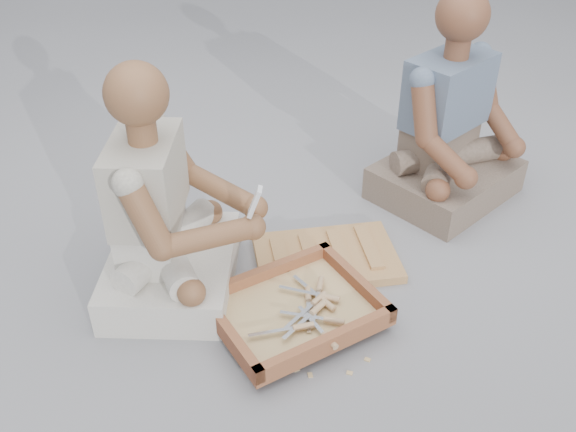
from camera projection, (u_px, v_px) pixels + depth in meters
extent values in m
plane|color=gray|center=(305.00, 303.00, 2.32)|extent=(60.00, 60.00, 0.00)
cube|color=#97663A|center=(326.00, 258.00, 2.50)|extent=(0.57, 0.40, 0.04)
cube|color=brown|center=(295.00, 313.00, 2.21)|extent=(0.65, 0.58, 0.02)
cube|color=brown|center=(266.00, 273.00, 2.33)|extent=(0.53, 0.20, 0.05)
cube|color=brown|center=(328.00, 342.00, 2.05)|extent=(0.53, 0.20, 0.05)
cube|color=brown|center=(355.00, 280.00, 2.30)|extent=(0.16, 0.42, 0.05)
cube|color=brown|center=(228.00, 333.00, 2.09)|extent=(0.16, 0.42, 0.05)
cube|color=#D5AD7E|center=(295.00, 310.00, 2.21)|extent=(0.57, 0.50, 0.01)
cube|color=silver|center=(298.00, 326.00, 2.11)|extent=(0.13, 0.10, 0.00)
cylinder|color=#AB7B5A|center=(318.00, 308.00, 2.18)|extent=(0.07, 0.06, 0.02)
cube|color=silver|center=(316.00, 305.00, 2.19)|extent=(0.07, 0.14, 0.00)
cylinder|color=#AB7B5A|center=(320.00, 284.00, 2.28)|extent=(0.05, 0.07, 0.02)
cube|color=silver|center=(302.00, 315.00, 2.15)|extent=(0.14, 0.08, 0.00)
cylinder|color=#AB7B5A|center=(334.00, 321.00, 2.13)|extent=(0.07, 0.05, 0.02)
cube|color=silver|center=(271.00, 332.00, 2.09)|extent=(0.15, 0.01, 0.00)
cylinder|color=#AB7B5A|center=(303.00, 326.00, 2.11)|extent=(0.07, 0.02, 0.02)
cube|color=silver|center=(307.00, 287.00, 2.28)|extent=(0.08, 0.14, 0.00)
cylinder|color=#AB7B5A|center=(327.00, 304.00, 2.21)|extent=(0.05, 0.07, 0.02)
cube|color=silver|center=(311.00, 320.00, 2.14)|extent=(0.06, 0.15, 0.00)
cylinder|color=#AB7B5A|center=(330.00, 341.00, 2.06)|extent=(0.04, 0.07, 0.02)
cube|color=silver|center=(309.00, 316.00, 2.16)|extent=(0.05, 0.15, 0.00)
cylinder|color=#AB7B5A|center=(308.00, 294.00, 2.25)|extent=(0.04, 0.07, 0.02)
cube|color=silver|center=(299.00, 291.00, 2.25)|extent=(0.14, 0.09, 0.00)
cylinder|color=#AB7B5A|center=(330.00, 297.00, 2.23)|extent=(0.07, 0.05, 0.02)
cube|color=silver|center=(299.00, 316.00, 2.15)|extent=(0.13, 0.10, 0.00)
cylinder|color=#AB7B5A|center=(319.00, 299.00, 2.22)|extent=(0.07, 0.06, 0.02)
cube|color=#D5AD7E|center=(350.00, 373.00, 2.05)|extent=(0.02, 0.02, 0.00)
cube|color=#D5AD7E|center=(302.00, 314.00, 2.27)|extent=(0.02, 0.02, 0.00)
cube|color=#D5AD7E|center=(371.00, 285.00, 2.40)|extent=(0.02, 0.02, 0.00)
cube|color=#D5AD7E|center=(307.00, 287.00, 2.39)|extent=(0.02, 0.02, 0.00)
cube|color=#D5AD7E|center=(297.00, 297.00, 2.34)|extent=(0.02, 0.02, 0.00)
cube|color=#D5AD7E|center=(297.00, 323.00, 2.23)|extent=(0.02, 0.02, 0.00)
cube|color=#D5AD7E|center=(340.00, 287.00, 2.39)|extent=(0.02, 0.02, 0.00)
cube|color=#D5AD7E|center=(310.00, 375.00, 2.04)|extent=(0.02, 0.02, 0.00)
cube|color=#D5AD7E|center=(237.00, 332.00, 2.20)|extent=(0.02, 0.02, 0.00)
cube|color=#D5AD7E|center=(296.00, 369.00, 2.06)|extent=(0.02, 0.02, 0.00)
cube|color=#D5AD7E|center=(305.00, 301.00, 2.33)|extent=(0.02, 0.02, 0.00)
cube|color=#D5AD7E|center=(349.00, 269.00, 2.48)|extent=(0.02, 0.02, 0.00)
cube|color=#D5AD7E|center=(367.00, 360.00, 2.10)|extent=(0.02, 0.02, 0.00)
cube|color=#D5AD7E|center=(204.00, 289.00, 2.38)|extent=(0.02, 0.02, 0.00)
cube|color=#D5AD7E|center=(223.00, 309.00, 2.29)|extent=(0.02, 0.02, 0.00)
cube|color=beige|center=(173.00, 270.00, 2.36)|extent=(0.58, 0.66, 0.14)
cube|color=beige|center=(152.00, 235.00, 2.27)|extent=(0.27, 0.35, 0.17)
cube|color=#B5B1A0|center=(146.00, 180.00, 2.14)|extent=(0.30, 0.39, 0.29)
sphere|color=brown|center=(136.00, 94.00, 1.96)|extent=(0.20, 0.20, 0.20)
sphere|color=brown|center=(255.00, 208.00, 2.26)|extent=(0.09, 0.09, 0.09)
sphere|color=brown|center=(253.00, 227.00, 2.16)|extent=(0.09, 0.09, 0.09)
cube|color=#776355|center=(445.00, 179.00, 2.87)|extent=(0.74, 0.69, 0.15)
cube|color=#776355|center=(439.00, 142.00, 2.81)|extent=(0.38, 0.34, 0.18)
cube|color=slate|center=(448.00, 91.00, 2.67)|extent=(0.42, 0.37, 0.30)
sphere|color=brown|center=(463.00, 15.00, 2.48)|extent=(0.21, 0.21, 0.21)
sphere|color=brown|center=(514.00, 147.00, 2.75)|extent=(0.09, 0.09, 0.09)
sphere|color=brown|center=(466.00, 178.00, 2.55)|extent=(0.09, 0.09, 0.09)
cube|color=silver|center=(255.00, 202.00, 2.11)|extent=(0.06, 0.06, 0.11)
cube|color=black|center=(255.00, 199.00, 2.10)|extent=(0.02, 0.04, 0.04)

